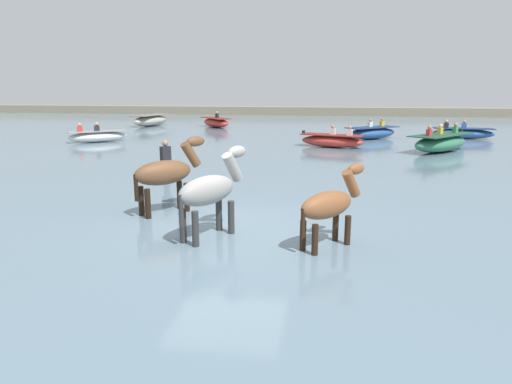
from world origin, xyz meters
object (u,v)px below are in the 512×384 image
object	(u,v)px
horse_lead_grey	(210,192)
horse_trailing_bay	(166,174)
horse_flank_chestnut	(329,207)
boat_distant_west	(463,133)
boat_near_port	(372,133)
person_onlooker_right	(166,163)
boat_mid_channel	(332,141)
boat_far_inshore	(98,136)
boat_distant_east	(441,143)
boat_mid_outer	(216,122)
boat_near_starboard	(151,120)

from	to	relation	value
horse_lead_grey	horse_trailing_bay	size ratio (longest dim) A/B	0.99
horse_flank_chestnut	boat_distant_west	bearing A→B (deg)	68.63
horse_lead_grey	boat_near_port	size ratio (longest dim) A/B	0.61
person_onlooker_right	boat_mid_channel	bearing A→B (deg)	59.41
boat_near_port	boat_mid_channel	bearing A→B (deg)	-119.50
boat_far_inshore	boat_distant_west	world-z (taller)	boat_distant_west
boat_distant_west	boat_far_inshore	bearing A→B (deg)	-166.54
horse_lead_grey	boat_distant_east	bearing A→B (deg)	61.21
boat_mid_outer	boat_far_inshore	bearing A→B (deg)	-112.73
horse_lead_grey	boat_mid_channel	distance (m)	15.03
boat_mid_outer	person_onlooker_right	size ratio (longest dim) A/B	2.02
boat_near_port	horse_trailing_bay	bearing A→B (deg)	-110.39
person_onlooker_right	boat_distant_west	bearing A→B (deg)	47.59
boat_distant_west	boat_near_port	world-z (taller)	boat_near_port
boat_distant_west	person_onlooker_right	size ratio (longest dim) A/B	2.21
boat_distant_west	horse_lead_grey	bearing A→B (deg)	-117.29
boat_distant_west	boat_near_port	bearing A→B (deg)	-169.32
boat_far_inshore	boat_distant_east	bearing A→B (deg)	-3.25
boat_far_inshore	boat_mid_channel	size ratio (longest dim) A/B	0.92
boat_near_starboard	boat_mid_channel	distance (m)	17.81
horse_lead_grey	horse_trailing_bay	distance (m)	2.23
horse_trailing_bay	boat_distant_west	world-z (taller)	horse_trailing_bay
boat_mid_outer	boat_near_port	size ratio (longest dim) A/B	0.95
horse_lead_grey	boat_near_starboard	bearing A→B (deg)	114.22
boat_mid_outer	boat_near_starboard	xyz separation A→B (m)	(-5.40, 0.39, 0.07)
boat_far_inshore	boat_near_starboard	bearing A→B (deg)	95.97
boat_distant_east	boat_near_port	distance (m)	5.70
horse_lead_grey	boat_distant_east	distance (m)	15.99
boat_mid_outer	boat_mid_channel	distance (m)	13.63
boat_distant_west	boat_mid_channel	xyz separation A→B (m)	(-7.76, -5.21, 0.01)
boat_mid_channel	horse_flank_chestnut	bearing A→B (deg)	-90.60
boat_distant_west	boat_distant_east	size ratio (longest dim) A/B	0.88
boat_near_starboard	boat_distant_east	xyz separation A→B (m)	(19.24, -11.66, -0.01)
horse_lead_grey	boat_near_starboard	world-z (taller)	horse_lead_grey
boat_far_inshore	boat_distant_east	xyz separation A→B (m)	(18.13, -1.03, 0.11)
horse_flank_chestnut	boat_near_starboard	xyz separation A→B (m)	(-13.95, 25.89, -0.37)
horse_lead_grey	boat_distant_west	distance (m)	22.52
boat_far_inshore	boat_mid_channel	distance (m)	13.00
horse_lead_grey	boat_far_inshore	xyz separation A→B (m)	(-10.43, 15.04, -0.64)
horse_flank_chestnut	boat_mid_channel	world-z (taller)	horse_flank_chestnut
boat_mid_outer	boat_near_starboard	bearing A→B (deg)	175.92
horse_flank_chestnut	person_onlooker_right	xyz separation A→B (m)	(-5.35, 5.71, -0.24)
boat_mid_outer	person_onlooker_right	bearing A→B (deg)	-80.83
boat_distant_east	boat_distant_west	bearing A→B (deg)	66.40
boat_far_inshore	boat_mid_outer	distance (m)	11.11
boat_far_inshore	boat_mid_outer	size ratio (longest dim) A/B	0.97
horse_flank_chestnut	boat_distant_east	xyz separation A→B (m)	(5.30, 14.23, -0.38)
horse_trailing_bay	person_onlooker_right	world-z (taller)	horse_trailing_bay
boat_mid_channel	boat_near_port	bearing A→B (deg)	60.50
horse_lead_grey	boat_near_port	world-z (taller)	horse_lead_grey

